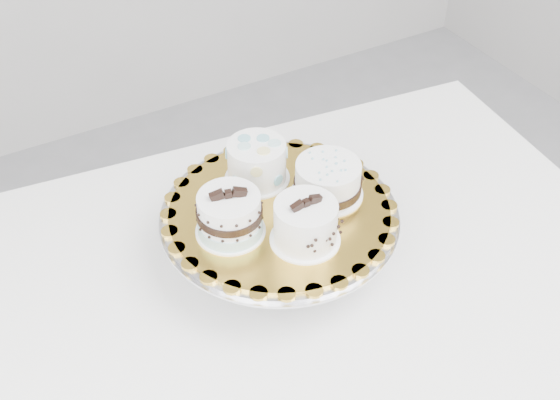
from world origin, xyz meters
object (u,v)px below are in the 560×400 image
cake_swirl (305,224)px  cake_banded (230,216)px  cake_dots (257,162)px  cake_stand (279,226)px  table (280,317)px  cake_board (279,210)px  cake_ribbon (328,180)px

cake_swirl → cake_banded: bearing=139.9°
cake_dots → cake_banded: bearing=-156.9°
cake_swirl → cake_dots: (0.00, 0.15, 0.00)m
cake_stand → table: bearing=-117.8°
cake_swirl → cake_dots: cake_swirl is taller
cake_board → cake_ribbon: bearing=-3.7°
cake_board → cake_swirl: size_ratio=3.27×
table → cake_swirl: 0.22m
cake_ribbon → table: bearing=-157.3°
cake_swirl → cake_ribbon: size_ratio=0.88×
table → cake_ribbon: size_ratio=10.71×
table → cake_stand: (0.03, 0.05, 0.15)m
cake_stand → cake_ribbon: size_ratio=3.13×
cake_board → cake_banded: bearing=-174.7°
table → cake_stand: cake_stand is taller
table → cake_swirl: size_ratio=12.19×
cake_dots → cake_ribbon: bearing=-68.8°
cake_dots → cake_swirl: bearing=-112.7°
cake_stand → cake_swirl: cake_swirl is taller
cake_dots → cake_ribbon: (0.08, -0.08, -0.01)m
table → cake_banded: size_ratio=11.15×
table → cake_banded: bearing=151.2°
cake_banded → cake_dots: size_ratio=0.95×
cake_board → cake_stand: bearing=-91.8°
table → cake_ribbon: (0.11, 0.04, 0.21)m
cake_board → cake_ribbon: 0.09m
cake_stand → cake_banded: 0.11m
cake_dots → cake_ribbon: cake_dots is taller
cake_stand → cake_ribbon: (0.08, -0.01, 0.06)m
cake_stand → cake_board: cake_board is taller
table → cake_dots: 0.26m
cake_board → cake_dots: 0.09m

